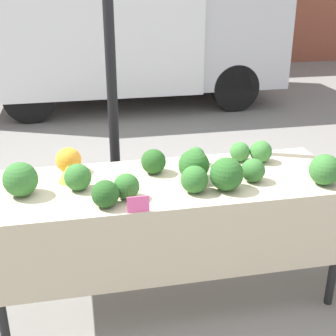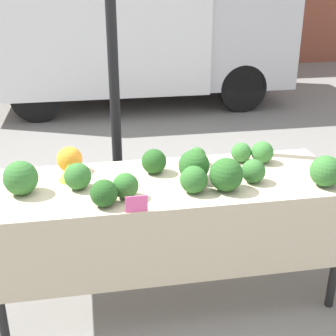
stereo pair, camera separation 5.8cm
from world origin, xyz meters
name	(u,v)px [view 1 (the left image)]	position (x,y,z in m)	size (l,w,h in m)	color
ground_plane	(168,293)	(0.00, 0.00, 0.00)	(40.00, 40.00, 0.00)	gray
tent_pole	(111,70)	(-0.24, 0.69, 1.30)	(0.07, 0.07, 2.61)	black
parked_truck	(118,12)	(0.24, 4.91, 1.34)	(4.37, 2.23, 2.56)	white
market_table	(170,202)	(0.00, -0.06, 0.68)	(2.03, 0.71, 0.79)	beige
orange_cauliflower	(69,160)	(-0.55, 0.25, 0.87)	(0.15, 0.15, 0.15)	orange
romanesco_head	(69,173)	(-0.55, 0.11, 0.84)	(0.13, 0.13, 0.10)	#93B238
broccoli_head_0	(153,161)	(-0.06, 0.13, 0.86)	(0.15, 0.15, 0.15)	#23511E
broccoli_head_1	(126,186)	(-0.26, -0.17, 0.86)	(0.14, 0.14, 0.14)	#2D6628
broccoli_head_2	(105,194)	(-0.38, -0.25, 0.86)	(0.14, 0.14, 0.14)	#23511E
broccoli_head_3	(194,179)	(0.11, -0.17, 0.86)	(0.15, 0.15, 0.15)	#2D6628
broccoli_head_4	(325,170)	(0.85, -0.22, 0.88)	(0.18, 0.18, 0.18)	#336B2D
broccoli_head_5	(253,170)	(0.47, -0.10, 0.86)	(0.14, 0.14, 0.14)	#336B2D
broccoli_head_6	(261,152)	(0.63, 0.17, 0.86)	(0.14, 0.14, 0.14)	#387533
broccoli_head_7	(196,156)	(0.22, 0.21, 0.85)	(0.11, 0.11, 0.11)	#336B2D
broccoli_head_8	(20,179)	(-0.81, -0.03, 0.88)	(0.19, 0.19, 0.19)	#336B2D
broccoli_head_9	(240,152)	(0.51, 0.21, 0.85)	(0.13, 0.13, 0.13)	#387533
broccoli_head_10	(194,165)	(0.15, -0.01, 0.88)	(0.18, 0.18, 0.18)	#285B23
broccoli_head_11	(78,177)	(-0.51, -0.01, 0.86)	(0.15, 0.15, 0.15)	#336B2D
broccoli_head_12	(227,174)	(0.29, -0.18, 0.88)	(0.19, 0.19, 0.19)	#285B23
price_sign	(138,204)	(-0.22, -0.34, 0.83)	(0.11, 0.01, 0.09)	#F45B9E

